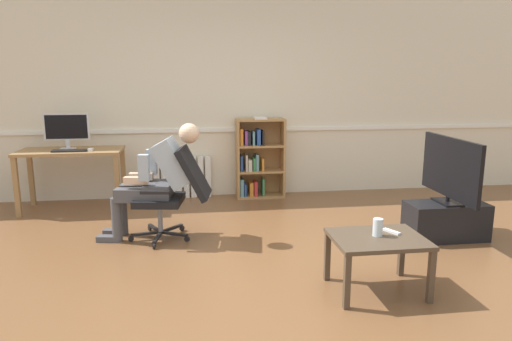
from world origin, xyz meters
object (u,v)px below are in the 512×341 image
Objects in this scene: imac_monitor at (67,128)px; computer_mouse at (91,149)px; computer_desk at (71,159)px; tv_screen at (450,169)px; office_chair at (175,190)px; keyboard at (70,151)px; coffee_table at (378,244)px; tv_stand at (446,221)px; radiator at (183,177)px; person_seated at (157,178)px; spare_remote at (392,231)px; bookshelf at (257,159)px; drinking_glass at (378,227)px.

imac_monitor reaches higher than computer_mouse.
computer_desk is 1.19× the size of tv_screen.
office_chair is at bearing -45.10° from imac_monitor.
keyboard reaches higher than computer_desk.
coffee_table is at bearing -41.77° from keyboard.
imac_monitor is 5.41× the size of computer_mouse.
computer_desk is 1.53× the size of tv_stand.
imac_monitor is at bearing -167.31° from radiator.
person_seated reaches higher than coffee_table.
tv_stand is 5.36× the size of spare_remote.
computer_desk is 0.32m from computer_mouse.
radiator is at bearing -172.74° from office_chair.
spare_remote is at bearing 133.61° from tv_screen.
bookshelf reaches higher than spare_remote.
computer_desk is at bearing -163.81° from radiator.
bookshelf reaches higher than computer_desk.
bookshelf is 1.97m from person_seated.
coffee_table is (-1.17, -1.03, -0.35)m from tv_screen.
bookshelf reaches higher than drinking_glass.
tv_screen is (0.00, -0.00, 0.54)m from tv_stand.
imac_monitor is (-0.04, 0.08, 0.37)m from computer_desk.
office_chair is 0.80× the size of person_seated.
imac_monitor is at bearing 111.55° from spare_remote.
radiator reaches higher than tv_stand.
coffee_table is (1.75, -1.44, -0.26)m from person_seated.
radiator is 3.44m from coffee_table.
bookshelf is 8.06× the size of drinking_glass.
coffee_table is (2.85, -2.54, -0.38)m from keyboard.
computer_mouse is 0.67× the size of spare_remote.
spare_remote is (1.89, -1.36, -0.19)m from person_seated.
drinking_glass is at bearing -41.47° from keyboard.
drinking_glass is at bearing 57.46° from office_chair.
computer_mouse is at bearing 110.69° from spare_remote.
keyboard is at bearing -79.85° from computer_desk.
tv_stand is at bearing -20.64° from keyboard.
bookshelf is 3.02m from coffee_table.
drinking_glass is (-1.17, -1.01, -0.22)m from tv_screen.
person_seated is 1.48× the size of tv_stand.
radiator is at bearing 16.19° from computer_desk.
office_chair is at bearing 138.09° from coffee_table.
coffee_table is (0.51, -2.97, -0.14)m from bookshelf.
tv_stand is 1.15× the size of coffee_table.
computer_desk is 4.39m from tv_stand.
person_seated reaches higher than office_chair.
person_seated is at bearing -45.12° from keyboard.
imac_monitor reaches higher than tv_screen.
computer_mouse is 0.10× the size of tv_screen.
bookshelf is at bearing 99.80° from coffee_table.
computer_desk is 0.38m from imac_monitor.
radiator is (1.39, 0.31, -0.73)m from imac_monitor.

